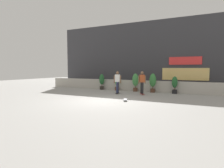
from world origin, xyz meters
TOP-DOWN VIEW (x-y plane):
  - ground_plane at (0.00, 0.00)m, footprint 48.00×48.00m
  - planter_wall at (0.00, 6.00)m, footprint 18.00×0.40m
  - building_backdrop at (0.01, 10.00)m, footprint 20.00×2.08m
  - potted_plant_0 at (-3.16, 5.55)m, footprint 0.46×0.46m
  - potted_plant_1 at (-1.64, 5.55)m, footprint 0.36×0.36m
  - potted_plant_2 at (0.07, 5.55)m, footprint 0.51×0.51m
  - potted_plant_3 at (1.54, 5.55)m, footprint 0.52×0.52m
  - potted_plant_4 at (3.23, 5.55)m, footprint 0.42×0.42m
  - skater_foreground at (-0.61, 3.55)m, footprint 0.54×0.82m
  - skater_mid_plaza at (1.20, 3.93)m, footprint 0.60×0.78m
  - skateboard_near_camera at (1.23, 0.86)m, footprint 0.50×0.81m

SIDE VIEW (x-z plane):
  - ground_plane at x=0.00m, z-range 0.00..0.00m
  - skateboard_near_camera at x=1.23m, z-range 0.02..0.10m
  - planter_wall at x=0.00m, z-range 0.00..0.90m
  - potted_plant_1 at x=-1.64m, z-range 0.03..1.20m
  - potted_plant_4 at x=3.23m, z-range 0.08..1.39m
  - potted_plant_0 at x=-3.16m, z-range 0.10..1.49m
  - potted_plant_2 at x=0.07m, z-range 0.12..1.61m
  - potted_plant_3 at x=1.54m, z-range 0.12..1.63m
  - skater_foreground at x=-0.61m, z-range 0.09..1.79m
  - skater_mid_plaza at x=1.20m, z-range 0.09..1.79m
  - building_backdrop at x=0.01m, z-range 0.00..6.50m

